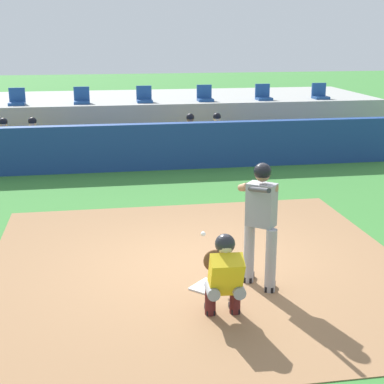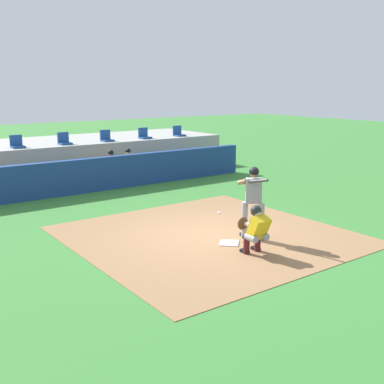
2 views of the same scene
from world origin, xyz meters
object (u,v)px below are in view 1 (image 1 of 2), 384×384
Objects in this scene: batter_at_plate at (260,217)px; dugout_player_3 at (218,136)px; dugout_player_0 at (4,142)px; stadium_seat_1 at (17,100)px; stadium_seat_3 at (144,98)px; stadium_seat_2 at (82,99)px; home_plate at (210,287)px; dugout_player_1 at (33,141)px; dugout_player_2 at (191,137)px; stadium_seat_6 at (320,94)px; stadium_seat_4 at (205,96)px; stadium_seat_5 at (263,95)px; catcher_crouched at (224,273)px.

dugout_player_3 is at bearing 82.04° from batter_at_plate.
dugout_player_0 is 2.71× the size of stadium_seat_1.
stadium_seat_2 is at bearing 180.00° from stadium_seat_3.
dugout_player_1 is at bearing 110.99° from home_plate.
stadium_seat_2 reaches higher than dugout_player_2.
home_plate is 0.34× the size of dugout_player_3.
stadium_seat_6 is at bearing 28.59° from dugout_player_3.
stadium_seat_3 and stadium_seat_6 have the same top height.
stadium_seat_6 is at bearing 0.00° from stadium_seat_1.
dugout_player_0 is 2.71× the size of stadium_seat_4.
dugout_player_2 is 5.29m from stadium_seat_1.
stadium_seat_5 is at bearing 69.95° from home_plate.
home_plate is 0.34× the size of dugout_player_1.
stadium_seat_1 is at bearing 180.00° from stadium_seat_2.
home_plate is 1.23m from batter_at_plate.
dugout_player_0 is 5.70m from dugout_player_3.
stadium_seat_1 is 1.00× the size of stadium_seat_3.
stadium_seat_2 is (2.00, 2.03, 0.86)m from dugout_player_0.
stadium_seat_3 is (3.86, 2.03, 0.86)m from dugout_player_0.
catcher_crouched is 1.22× the size of dugout_player_0.
stadium_seat_5 is at bearing 16.57° from dugout_player_1.
stadium_seat_6 reaches higher than home_plate.
dugout_player_0 is 9.69m from stadium_seat_6.
dugout_player_1 is 7.19m from stadium_seat_5.
stadium_seat_2 is 1.00× the size of stadium_seat_6.
stadium_seat_2 and stadium_seat_4 have the same top height.
catcher_crouched is 12.39m from stadium_seat_6.
stadium_seat_3 is 3.71m from stadium_seat_5.
stadium_seat_3 reaches higher than dugout_player_0.
dugout_player_3 reaches higher than home_plate.
stadium_seat_1 reaches higher than home_plate.
dugout_player_0 is (-3.86, 9.00, 0.07)m from catcher_crouched.
batter_at_plate is 3.76× the size of stadium_seat_6.
stadium_seat_5 is at bearing 0.00° from stadium_seat_4.
stadium_seat_2 is at bearing 104.01° from batter_at_plate.
dugout_player_3 is 2.71× the size of stadium_seat_5.
dugout_player_0 is at bearing -167.83° from stadium_seat_6.
stadium_seat_6 is at bearing 0.00° from stadium_seat_5.
stadium_seat_6 reaches higher than dugout_player_2.
stadium_seat_6 is at bearing 0.00° from stadium_seat_3.
home_plate is at bearing -90.00° from stadium_seat_3.
dugout_player_1 is at bearing 114.99° from batter_at_plate.
stadium_seat_5 is at bearing 180.00° from stadium_seat_6.
stadium_seat_3 reaches higher than dugout_player_1.
dugout_player_3 is at bearing -90.55° from stadium_seat_4.
stadium_seat_5 is at bearing 0.00° from stadium_seat_1.
dugout_player_3 is (1.84, 8.14, 0.65)m from home_plate.
home_plate is at bearing 90.31° from catcher_crouched.
dugout_player_3 is at bearing -28.84° from stadium_seat_2.
stadium_seat_6 is at bearing 0.00° from stadium_seat_4.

